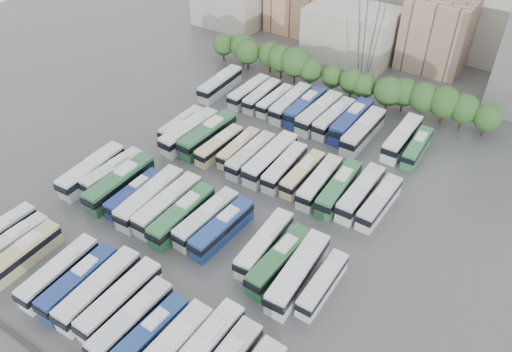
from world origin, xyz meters
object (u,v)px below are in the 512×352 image
Objects in this scene: bus_r2_s9 at (303,174)px; bus_r2_s3 at (208,134)px; bus_r2_s2 at (190,132)px; bus_r3_s0 at (220,84)px; bus_r3_s8 at (334,118)px; bus_r3_s10 at (363,131)px; bus_r0_s5 at (79,282)px; bus_r1_s6 at (182,215)px; bus_r2_s1 at (182,125)px; bus_r2_s7 at (270,158)px; bus_r1_s1 at (113,172)px; bus_r0_s6 at (99,289)px; bus_r1_s4 at (151,198)px; bus_r2_s8 at (285,167)px; bus_r1_s8 at (222,228)px; bus_r3_s12 at (402,138)px; bus_r2_s10 at (320,182)px; bus_r0_s0 at (1,232)px; bus_r0_s4 at (59,272)px; bus_r0_s9 at (149,336)px; bus_r2_s6 at (251,155)px; bus_r1_s13 at (323,284)px; bus_r1_s12 at (298,272)px; bus_r3_s2 at (249,92)px; bus_r1_s3 at (134,194)px; bus_r1_s2 at (120,183)px; bus_r0_s2 at (23,254)px; bus_r2_s13 at (379,202)px; bus_r3_s13 at (417,147)px; bus_r3_s3 at (262,96)px; bus_r0_s8 at (132,321)px; bus_r2_s5 at (239,148)px; bus_r1_s0 at (92,170)px; bus_r2_s4 at (220,145)px; bus_r3_s5 at (290,103)px; bus_r0_s7 at (120,300)px; bus_r1_s7 at (207,218)px; bus_r1_s11 at (280,260)px; bus_r3_s9 at (351,121)px; bus_r0_s10 at (168,352)px; bus_r1_s5 at (168,204)px; bus_r1_s10 at (265,244)px; bus_r0_s1 at (12,243)px; bus_r3_s6 at (305,107)px; bus_r3_s7 at (319,113)px.

bus_r2_s3 is at bearing 179.81° from bus_r2_s9.
bus_r2_s2 is 1.04× the size of bus_r3_s0.
bus_r3_s10 reaches higher than bus_r3_s8.
bus_r1_s6 is (3.05, 16.96, 0.12)m from bus_r0_s5.
bus_r2_s7 is at bearing -1.82° from bus_r2_s1.
bus_r0_s6 is at bearing -45.59° from bus_r1_s1.
bus_r1_s4 reaches higher than bus_r2_s8.
bus_r3_s12 is (13.40, 36.53, 0.16)m from bus_r1_s8.
bus_r2_s9 is 3.46m from bus_r2_s10.
bus_r0_s4 is (13.27, -0.37, 0.18)m from bus_r0_s0.
bus_r2_s6 is (-9.96, 36.30, 0.07)m from bus_r0_s9.
bus_r0_s6 is 1.16× the size of bus_r2_s9.
bus_r1_s13 is (16.82, -0.90, -0.21)m from bus_r1_s8.
bus_r1_s6 is at bearing 176.78° from bus_r1_s12.
bus_r0_s5 is at bearing -78.23° from bus_r3_s2.
bus_r2_s10 is (22.99, 18.59, 0.19)m from bus_r1_s3.
bus_r1_s2 reaches higher than bus_r1_s1.
bus_r0_s2 is 0.96× the size of bus_r0_s4.
bus_r3_s8 is at bearing 80.76° from bus_r0_s6.
bus_r3_s8 is (-16.71, 17.94, 0.11)m from bus_r2_s13.
bus_r1_s1 is 42.10m from bus_r3_s8.
bus_r3_s13 is (16.60, 35.54, -0.17)m from bus_r1_s8.
bus_r3_s2 is at bearing -177.55° from bus_r3_s3.
bus_r0_s8 is 3.14m from bus_r0_s9.
bus_r2_s5 is (13.28, 17.41, -0.17)m from bus_r1_s1.
bus_r3_s3 is (3.07, 0.20, -0.08)m from bus_r3_s2.
bus_r1_s0 is 1.23× the size of bus_r1_s13.
bus_r2_s4 is (13.00, 17.80, -0.31)m from bus_r1_s0.
bus_r3_s5 is at bearing 129.04° from bus_r2_s10.
bus_r2_s6 is at bearing 95.93° from bus_r0_s7.
bus_r3_s8 is (19.87, 54.98, 0.14)m from bus_r0_s2.
bus_r3_s2 is (-16.29, 35.18, -0.07)m from bus_r1_s7.
bus_r2_s8 is at bearing 4.51° from bus_r2_s2.
bus_r0_s6 is 53.76m from bus_r3_s5.
bus_r1_s11 is (29.82, 0.26, -0.13)m from bus_r1_s2.
bus_r1_s1 is 0.94× the size of bus_r3_s8.
bus_r3_s9 reaches higher than bus_r1_s8.
bus_r0_s7 is at bearing 168.12° from bus_r0_s10.
bus_r1_s1 is at bearing 174.62° from bus_r1_s5.
bus_r1_s13 is at bearing -69.97° from bus_r3_s9.
bus_r1_s10 is at bearing 4.42° from bus_r1_s3.
bus_r2_s1 is at bearing 112.48° from bus_r0_s6.
bus_r0_s10 is 32.42m from bus_r1_s2.
bus_r3_s2 is (3.50, 54.14, 0.10)m from bus_r0_s1.
bus_r3_s6 is (-0.02, 19.25, 0.12)m from bus_r2_s6.
bus_r0_s0 is at bearing -110.93° from bus_r3_s7.
bus_r2_s7 is at bearing 43.29° from bus_r1_s1.
bus_r1_s0 is at bearing 177.50° from bus_r1_s3.
bus_r1_s7 is at bearing -70.73° from bus_r3_s3.
bus_r0_s1 is 0.94× the size of bus_r2_s8.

